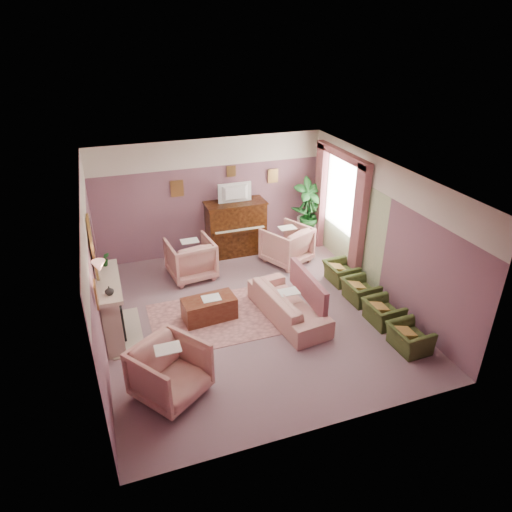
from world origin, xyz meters
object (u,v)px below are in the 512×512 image
object	(u,v)px
olive_chair_a	(410,334)
coffee_table	(209,309)
television	(236,192)
side_table	(307,231)
sofa	(288,299)
floral_armchair_right	(287,243)
olive_chair_b	(383,309)
olive_chair_c	(360,288)
olive_chair_d	(341,270)
floral_armchair_left	(191,257)
piano	(236,228)
floral_armchair_front	(170,369)

from	to	relation	value
olive_chair_a	coffee_table	bearing A→B (deg)	146.46
television	side_table	size ratio (longest dim) A/B	1.14
sofa	floral_armchair_right	distance (m)	2.31
sofa	olive_chair_b	xyz separation A→B (m)	(1.61, -0.76, -0.10)
olive_chair_c	olive_chair_d	distance (m)	0.82
floral_armchair_left	olive_chair_c	distance (m)	3.72
floral_armchair_right	olive_chair_b	size ratio (longest dim) A/B	1.43
television	piano	bearing A→B (deg)	90.00
olive_chair_b	olive_chair_c	xyz separation A→B (m)	(0.00, 0.82, 0.00)
coffee_table	olive_chair_b	xyz separation A→B (m)	(3.06, -1.21, 0.08)
piano	olive_chair_d	xyz separation A→B (m)	(1.74, -2.12, -0.35)
television	olive_chair_c	distance (m)	3.62
television	side_table	distance (m)	2.25
television	olive_chair_d	size ratio (longest dim) A/B	1.15
floral_armchair_left	olive_chair_d	bearing A→B (deg)	-23.31
floral_armchair_front	olive_chair_b	size ratio (longest dim) A/B	1.43
olive_chair_c	olive_chair_d	xyz separation A→B (m)	(0.00, 0.82, 0.00)
floral_armchair_right	side_table	size ratio (longest dim) A/B	1.42
floral_armchair_right	olive_chair_a	size ratio (longest dim) A/B	1.43
floral_armchair_right	floral_armchair_front	bearing A→B (deg)	-133.87
television	sofa	world-z (taller)	television
floral_armchair_left	coffee_table	bearing A→B (deg)	-90.77
sofa	floral_armchair_right	bearing A→B (deg)	68.23
coffee_table	olive_chair_b	bearing A→B (deg)	-21.56
olive_chair_b	olive_chair_d	size ratio (longest dim) A/B	1.00
piano	side_table	distance (m)	1.90
sofa	olive_chair_b	size ratio (longest dim) A/B	2.88
coffee_table	floral_armchair_front	distance (m)	2.07
olive_chair_a	floral_armchair_front	bearing A→B (deg)	176.45
floral_armchair_right	coffee_table	bearing A→B (deg)	-143.64
floral_armchair_right	floral_armchair_front	distance (m)	4.82
television	floral_armchair_right	world-z (taller)	television
piano	floral_armchair_front	xyz separation A→B (m)	(-2.35, -4.33, -0.15)
floral_armchair_right	piano	bearing A→B (deg)	139.04
sofa	olive_chair_b	world-z (taller)	sofa
coffee_table	side_table	size ratio (longest dim) A/B	1.43
floral_armchair_right	olive_chair_a	bearing A→B (deg)	-78.52
coffee_table	floral_armchair_right	world-z (taller)	floral_armchair_right
olive_chair_b	television	bearing A→B (deg)	115.14
television	olive_chair_b	world-z (taller)	television
piano	olive_chair_a	size ratio (longest dim) A/B	2.02
olive_chair_b	olive_chair_a	bearing A→B (deg)	-90.00
floral_armchair_left	floral_armchair_front	xyz separation A→B (m)	(-1.06, -3.52, 0.00)
television	floral_armchair_left	size ratio (longest dim) A/B	0.81
olive_chair_c	side_table	size ratio (longest dim) A/B	0.99
floral_armchair_front	olive_chair_c	bearing A→B (deg)	18.69
floral_armchair_left	olive_chair_c	bearing A→B (deg)	-35.02
piano	side_table	size ratio (longest dim) A/B	2.00
olive_chair_d	olive_chair_a	bearing A→B (deg)	-90.00
olive_chair_c	side_table	distance (m)	2.87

